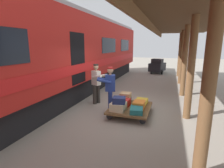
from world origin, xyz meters
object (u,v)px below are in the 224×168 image
object	(u,v)px
porter_by_door	(97,82)
suitcase_red_plastic	(122,103)
luggage_cart	(130,108)
suitcase_slate_roller	(125,100)
porter_in_overalls	(110,88)
suitcase_orange_carryall	(139,105)
suitcase_navy_fabric	(119,100)
suitcase_yellow_case	(141,102)
train_car	(47,55)
suitcase_cream_canvas	(118,107)
baggage_tug	(157,66)
suitcase_teal_softside	(136,110)
suitcase_tan_vintage	(125,95)

from	to	relation	value
porter_by_door	suitcase_red_plastic	bearing A→B (deg)	150.70
luggage_cart	suitcase_slate_roller	xyz separation A→B (m)	(0.32, -0.48, 0.13)
suitcase_slate_roller	porter_in_overalls	bearing A→B (deg)	48.04
suitcase_orange_carryall	suitcase_navy_fabric	xyz separation A→B (m)	(0.60, 0.49, 0.26)
luggage_cart	suitcase_yellow_case	bearing A→B (deg)	-123.67
luggage_cart	suitcase_navy_fabric	xyz separation A→B (m)	(0.28, 0.49, 0.42)
train_car	suitcase_cream_canvas	bearing A→B (deg)	167.47
train_car	baggage_tug	world-z (taller)	train_car
train_car	suitcase_red_plastic	xyz separation A→B (m)	(-3.38, 0.28, -1.66)
suitcase_slate_roller	suitcase_cream_canvas	xyz separation A→B (m)	(0.00, 0.95, 0.05)
suitcase_teal_softside	suitcase_cream_canvas	world-z (taller)	suitcase_cream_canvas
suitcase_tan_vintage	porter_by_door	world-z (taller)	porter_by_door
suitcase_orange_carryall	suitcase_red_plastic	world-z (taller)	suitcase_red_plastic
suitcase_orange_carryall	baggage_tug	size ratio (longest dim) A/B	0.27
luggage_cart	suitcase_cream_canvas	distance (m)	0.60
suitcase_orange_carryall	baggage_tug	world-z (taller)	baggage_tug
suitcase_teal_softside	porter_in_overalls	world-z (taller)	porter_in_overalls
suitcase_tan_vintage	suitcase_teal_softside	bearing A→B (deg)	122.56
suitcase_navy_fabric	porter_by_door	size ratio (longest dim) A/B	0.25
suitcase_tan_vintage	baggage_tug	size ratio (longest dim) A/B	0.21
train_car	suitcase_slate_roller	bearing A→B (deg)	-176.63
suitcase_orange_carryall	porter_by_door	bearing A→B (deg)	-20.77
suitcase_slate_roller	suitcase_red_plastic	xyz separation A→B (m)	(0.00, 0.48, 0.03)
suitcase_orange_carryall	porter_by_door	xyz separation A→B (m)	(1.95, -0.74, 0.53)
suitcase_slate_roller	suitcase_red_plastic	bearing A→B (deg)	90.00
luggage_cart	porter_by_door	distance (m)	1.92
luggage_cart	suitcase_yellow_case	distance (m)	0.58
train_car	suitcase_orange_carryall	xyz separation A→B (m)	(-4.01, 0.28, -1.66)
porter_in_overalls	porter_by_door	xyz separation A→B (m)	(0.86, -0.78, 0.00)
suitcase_orange_carryall	porter_in_overalls	world-z (taller)	porter_in_overalls
suitcase_yellow_case	porter_by_door	xyz separation A→B (m)	(1.95, -0.27, 0.57)
suitcase_yellow_case	suitcase_red_plastic	distance (m)	0.79
suitcase_teal_softside	baggage_tug	bearing A→B (deg)	-89.25
train_car	suitcase_tan_vintage	size ratio (longest dim) A/B	53.89
train_car	suitcase_navy_fabric	bearing A→B (deg)	167.33
suitcase_teal_softside	suitcase_tan_vintage	xyz separation A→B (m)	(0.63, -0.98, 0.19)
suitcase_red_plastic	porter_by_door	xyz separation A→B (m)	(1.32, -0.74, 0.53)
suitcase_cream_canvas	suitcase_yellow_case	bearing A→B (deg)	-123.67
suitcase_slate_roller	porter_by_door	xyz separation A→B (m)	(1.32, -0.27, 0.56)
train_car	suitcase_orange_carryall	size ratio (longest dim) A/B	41.84
suitcase_cream_canvas	suitcase_red_plastic	bearing A→B (deg)	-90.00
suitcase_yellow_case	suitcase_navy_fabric	size ratio (longest dim) A/B	1.49
suitcase_orange_carryall	suitcase_navy_fabric	distance (m)	0.82
porter_by_door	porter_in_overalls	bearing A→B (deg)	137.87
luggage_cart	porter_by_door	bearing A→B (deg)	-24.35
suitcase_tan_vintage	suitcase_orange_carryall	bearing A→B (deg)	141.14
luggage_cart	baggage_tug	bearing A→B (deg)	-91.00
suitcase_slate_roller	suitcase_navy_fabric	distance (m)	1.01
suitcase_slate_roller	porter_in_overalls	xyz separation A→B (m)	(0.46, 0.51, 0.56)
suitcase_navy_fabric	porter_in_overalls	xyz separation A→B (m)	(0.49, -0.46, 0.27)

